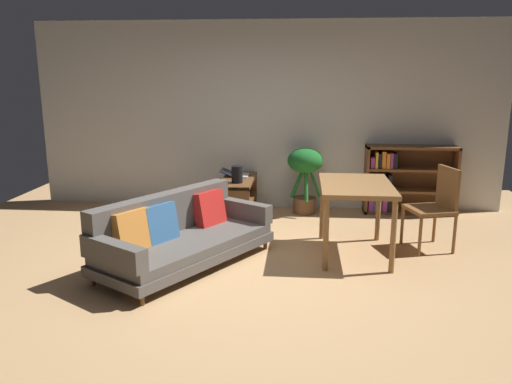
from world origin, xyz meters
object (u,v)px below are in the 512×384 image
object	(u,v)px
fabric_couch	(179,234)
dining_chair_near	(436,204)
desk_speaker	(237,174)
dining_table	(356,192)
media_console	(238,198)
open_laptop	(236,174)
bookshelf	(402,180)
potted_floor_plant	(305,171)

from	to	relation	value
fabric_couch	dining_chair_near	world-z (taller)	dining_chair_near
fabric_couch	desk_speaker	distance (m)	1.68
desk_speaker	dining_table	world-z (taller)	dining_table
media_console	open_laptop	size ratio (longest dim) A/B	2.74
open_laptop	dining_table	distance (m)	2.20
bookshelf	desk_speaker	bearing A→B (deg)	-163.05
dining_table	bookshelf	xyz separation A→B (m)	(0.84, 1.83, -0.23)
fabric_couch	potted_floor_plant	world-z (taller)	potted_floor_plant
media_console	bookshelf	xyz separation A→B (m)	(2.31, 0.46, 0.21)
desk_speaker	dining_table	xyz separation A→B (m)	(1.44, -1.14, 0.05)
bookshelf	fabric_couch	bearing A→B (deg)	-139.56
open_laptop	bookshelf	world-z (taller)	bookshelf
fabric_couch	open_laptop	distance (m)	2.10
dining_table	bookshelf	bearing A→B (deg)	65.31
open_laptop	desk_speaker	bearing A→B (deg)	-81.11
potted_floor_plant	bookshelf	size ratio (longest dim) A/B	0.74
fabric_couch	potted_floor_plant	distance (m)	2.51
fabric_couch	dining_table	xyz separation A→B (m)	(1.85, 0.46, 0.38)
media_console	dining_table	world-z (taller)	dining_table
fabric_couch	desk_speaker	xyz separation A→B (m)	(0.41, 1.60, 0.33)
open_laptop	dining_chair_near	world-z (taller)	dining_chair_near
media_console	dining_chair_near	bearing A→B (deg)	-24.77
desk_speaker	dining_chair_near	size ratio (longest dim) A/B	0.24
media_console	bookshelf	world-z (taller)	bookshelf
desk_speaker	bookshelf	xyz separation A→B (m)	(2.29, 0.70, -0.18)
desk_speaker	dining_chair_near	distance (m)	2.53
open_laptop	dining_chair_near	size ratio (longest dim) A/B	0.42
dining_chair_near	media_console	bearing A→B (deg)	155.23
open_laptop	dining_chair_near	distance (m)	2.78
media_console	dining_chair_near	size ratio (longest dim) A/B	1.16
open_laptop	potted_floor_plant	xyz separation A→B (m)	(0.97, 0.06, 0.06)
desk_speaker	dining_chair_near	world-z (taller)	dining_chair_near
open_laptop	fabric_couch	bearing A→B (deg)	-99.35
fabric_couch	dining_table	size ratio (longest dim) A/B	1.86
media_console	dining_table	xyz separation A→B (m)	(1.47, -1.38, 0.44)
desk_speaker	bookshelf	distance (m)	2.40
dining_table	dining_chair_near	world-z (taller)	dining_chair_near
dining_table	bookshelf	distance (m)	2.03
media_console	desk_speaker	distance (m)	0.46
fabric_couch	bookshelf	size ratio (longest dim) A/B	1.66
fabric_couch	potted_floor_plant	size ratio (longest dim) A/B	2.24
desk_speaker	media_console	bearing A→B (deg)	95.59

